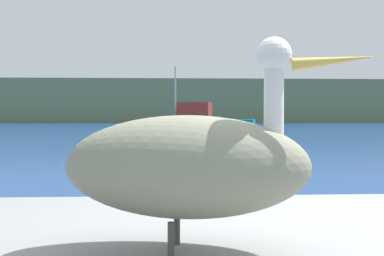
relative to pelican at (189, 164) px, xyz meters
name	(u,v)px	position (x,y,z in m)	size (l,w,h in m)	color
hillside_backdrop	(173,102)	(0.95, 77.34, 2.34)	(140.00, 14.58, 6.71)	#6B7A51
pelican	(189,164)	(0.00, 0.00, 0.00)	(1.46, 0.73, 0.98)	gray
fishing_boat_teal	(202,121)	(2.53, 33.36, -0.27)	(7.69, 4.03, 4.87)	teal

